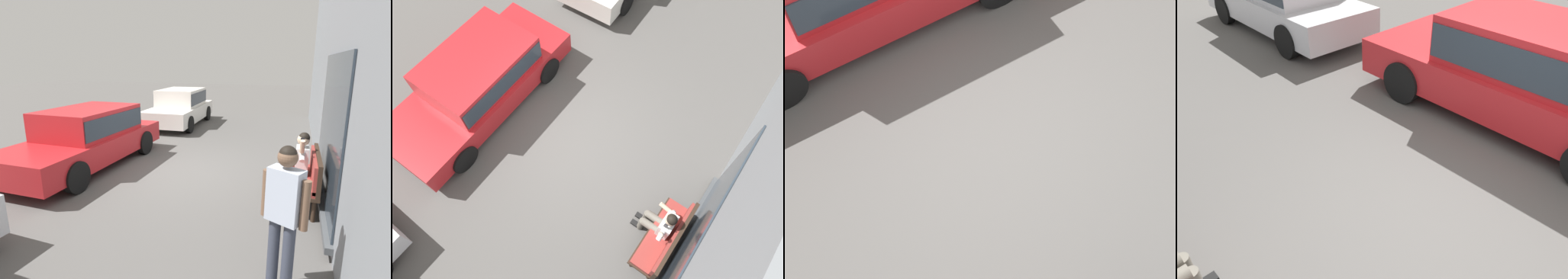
{
  "view_description": "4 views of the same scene",
  "coord_description": "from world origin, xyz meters",
  "views": [
    {
      "loc": [
        6.46,
        2.6,
        2.55
      ],
      "look_at": [
        0.62,
        0.66,
        0.99
      ],
      "focal_mm": 28.0,
      "sensor_mm": 36.0,
      "label": 1
    },
    {
      "loc": [
        2.98,
        2.6,
        7.71
      ],
      "look_at": [
        0.21,
        0.64,
        1.01
      ],
      "focal_mm": 35.0,
      "sensor_mm": 36.0,
      "label": 2
    },
    {
      "loc": [
        1.69,
        2.6,
        5.9
      ],
      "look_at": [
        0.39,
        0.47,
        0.88
      ],
      "focal_mm": 55.0,
      "sensor_mm": 36.0,
      "label": 3
    },
    {
      "loc": [
        -1.65,
        2.6,
        3.05
      ],
      "look_at": [
        0.47,
        0.52,
        0.92
      ],
      "focal_mm": 35.0,
      "sensor_mm": 36.0,
      "label": 4
    }
  ],
  "objects": [
    {
      "name": "parked_car_mid",
      "position": [
        0.29,
        -2.29,
        0.8
      ],
      "size": [
        4.63,
        1.92,
        1.46
      ],
      "color": "red",
      "rests_on": "ground_plane"
    },
    {
      "name": "ground_plane",
      "position": [
        0.0,
        0.0,
        0.0
      ],
      "size": [
        60.0,
        60.0,
        0.0
      ],
      "primitive_type": "plane",
      "color": "#565451"
    }
  ]
}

